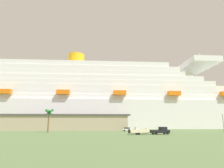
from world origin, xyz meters
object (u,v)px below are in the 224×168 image
at_px(street_lamp, 223,120).
at_px(cruise_ship, 114,102).
at_px(pickup_truck, 161,131).
at_px(small_boat_on_trailer, 140,131).
at_px(parked_car_white_van, 127,129).
at_px(palm_tree, 49,114).

bearing_deg(street_lamp, cruise_ship, 120.50).
xyz_separation_m(cruise_ship, pickup_truck, (12.06, -79.02, -17.44)).
height_order(small_boat_on_trailer, parked_car_white_van, small_boat_on_trailer).
distance_m(palm_tree, parked_car_white_van, 34.31).
height_order(cruise_ship, street_lamp, cruise_ship).
bearing_deg(cruise_ship, palm_tree, -111.32).
bearing_deg(palm_tree, pickup_truck, -19.31).
bearing_deg(street_lamp, pickup_truck, -154.01).
relative_size(small_boat_on_trailer, street_lamp, 1.06).
xyz_separation_m(small_boat_on_trailer, parked_car_white_van, (-1.16, 29.79, -0.13)).
bearing_deg(small_boat_on_trailer, street_lamp, 23.72).
distance_m(palm_tree, street_lamp, 64.57).
bearing_deg(palm_tree, parked_car_white_van, 26.50).
relative_size(pickup_truck, street_lamp, 0.85).
bearing_deg(pickup_truck, palm_tree, 160.69).
relative_size(palm_tree, parked_car_white_van, 1.89).
xyz_separation_m(cruise_ship, palm_tree, (-25.68, -65.79, -11.73)).
xyz_separation_m(pickup_truck, parked_car_white_van, (-7.49, 28.30, -0.21)).
bearing_deg(street_lamp, small_boat_on_trailer, -156.28).
height_order(cruise_ship, small_boat_on_trailer, cruise_ship).
xyz_separation_m(pickup_truck, palm_tree, (-37.74, 13.23, 5.70)).
distance_m(cruise_ship, street_lamp, 77.80).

